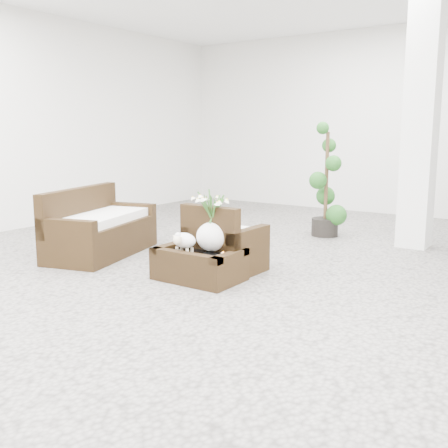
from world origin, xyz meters
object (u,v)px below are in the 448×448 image
Objects in this scene: coffee_table at (199,266)px; topiary at (326,181)px; armchair at (226,238)px; loveseat at (101,222)px.

topiary reaches higher than coffee_table.
armchair is 1.81m from loveseat.
loveseat is at bearing 8.72° from armchair.
loveseat is at bearing -123.68° from topiary.
armchair is (0.04, 0.44, 0.24)m from coffee_table.
armchair is 0.47× the size of topiary.
loveseat reaches higher than coffee_table.
loveseat is at bearing 172.79° from coffee_table.
loveseat reaches higher than armchair.
topiary is at bearing -49.04° from loveseat.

